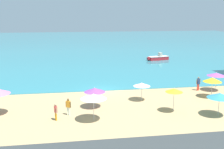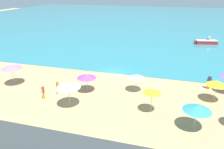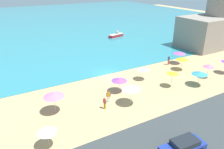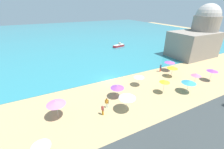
# 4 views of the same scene
# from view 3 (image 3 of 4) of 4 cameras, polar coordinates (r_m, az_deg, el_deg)

# --- Properties ---
(ground_plane) EXTENTS (160.00, 160.00, 0.00)m
(ground_plane) POSITION_cam_3_polar(r_m,az_deg,el_deg) (37.25, -1.12, 0.06)
(ground_plane) COLOR tan
(sea) EXTENTS (150.00, 110.00, 0.05)m
(sea) POSITION_cam_3_polar(r_m,az_deg,el_deg) (87.81, -19.03, 12.75)
(sea) COLOR teal
(sea) RESTS_ON ground_plane
(coastal_road) EXTENTS (80.00, 8.00, 0.06)m
(coastal_road) POSITION_cam_3_polar(r_m,az_deg,el_deg) (25.12, 19.62, -14.41)
(coastal_road) COLOR #353A3A
(coastal_road) RESTS_ON ground_plane
(beach_umbrella_0) EXTENTS (2.39, 2.39, 2.63)m
(beach_umbrella_0) POSITION_cam_3_polar(r_m,az_deg,el_deg) (27.71, 5.06, -3.46)
(beach_umbrella_0) COLOR #B2B2B7
(beach_umbrella_0) RESTS_ON ground_plane
(beach_umbrella_1) EXTENTS (2.15, 2.15, 2.47)m
(beach_umbrella_1) POSITION_cam_3_polar(r_m,az_deg,el_deg) (40.28, 17.92, 4.02)
(beach_umbrella_1) COLOR #B2B2B7
(beach_umbrella_1) RESTS_ON ground_plane
(beach_umbrella_2) EXTENTS (2.38, 2.38, 2.36)m
(beach_umbrella_2) POSITION_cam_3_polar(r_m,az_deg,el_deg) (35.21, 21.98, 0.41)
(beach_umbrella_2) COLOR #B2B2B7
(beach_umbrella_2) RESTS_ON ground_plane
(beach_umbrella_3) EXTENTS (1.92, 1.92, 2.12)m
(beach_umbrella_3) POSITION_cam_3_polar(r_m,az_deg,el_deg) (34.96, 8.19, 1.50)
(beach_umbrella_3) COLOR #B2B2B7
(beach_umbrella_3) RESTS_ON ground_plane
(beach_umbrella_4) EXTENTS (2.22, 2.22, 2.21)m
(beach_umbrella_4) POSITION_cam_3_polar(r_m,az_deg,el_deg) (30.85, 1.89, -1.28)
(beach_umbrella_4) COLOR #B2B2B7
(beach_umbrella_4) RESTS_ON ground_plane
(beach_umbrella_5) EXTENTS (1.73, 1.73, 2.52)m
(beach_umbrella_5) POSITION_cam_3_polar(r_m,az_deg,el_deg) (33.36, 15.54, 0.44)
(beach_umbrella_5) COLOR #B2B2B7
(beach_umbrella_5) RESTS_ON ground_plane
(beach_umbrella_6) EXTENTS (2.49, 2.49, 2.72)m
(beach_umbrella_6) POSITION_cam_3_polar(r_m,az_deg,el_deg) (26.82, -14.98, -5.13)
(beach_umbrella_6) COLOR #B2B2B7
(beach_umbrella_6) RESTS_ON ground_plane
(beach_umbrella_8) EXTENTS (1.87, 1.87, 2.15)m
(beach_umbrella_8) POSITION_cam_3_polar(r_m,az_deg,el_deg) (22.07, -16.64, -13.88)
(beach_umbrella_8) COLOR #B2B2B7
(beach_umbrella_8) RESTS_ON ground_plane
(beach_umbrella_9) EXTENTS (1.82, 1.82, 2.37)m
(beach_umbrella_9) POSITION_cam_3_polar(r_m,az_deg,el_deg) (38.65, 23.99, 2.13)
(beach_umbrella_9) COLOR #B2B2B7
(beach_umbrella_9) RESTS_ON ground_plane
(beach_umbrella_10) EXTENTS (2.32, 2.32, 2.42)m
(beach_umbrella_10) POSITION_cam_3_polar(r_m,az_deg,el_deg) (43.25, 17.21, 5.46)
(beach_umbrella_10) COLOR #B2B2B7
(beach_umbrella_10) RESTS_ON ground_plane
(bather_0) EXTENTS (0.57, 0.26, 1.80)m
(bather_0) POSITION_cam_3_polar(r_m,az_deg,el_deg) (42.48, 14.58, 3.80)
(bather_0) COLOR red
(bather_0) RESTS_ON ground_plane
(bather_1) EXTENTS (0.50, 0.37, 1.70)m
(bather_1) POSITION_cam_3_polar(r_m,az_deg,el_deg) (28.65, -0.94, -5.55)
(bather_1) COLOR white
(bather_1) RESTS_ON ground_plane
(bather_2) EXTENTS (0.30, 0.55, 1.62)m
(bather_2) POSITION_cam_3_polar(r_m,az_deg,el_deg) (27.34, -1.92, -7.25)
(bather_2) COLOR orange
(bather_2) RESTS_ON ground_plane
(parked_car_2) EXTENTS (4.52, 2.10, 1.39)m
(parked_car_2) POSITION_cam_3_polar(r_m,az_deg,el_deg) (22.22, 18.10, -17.35)
(parked_car_2) COLOR navy
(parked_car_2) RESTS_ON coastal_road
(skiff_nearshore) EXTENTS (4.81, 2.26, 1.53)m
(skiff_nearshore) POSITION_cam_3_polar(r_m,az_deg,el_deg) (61.71, 1.08, 10.22)
(skiff_nearshore) COLOR #B6242A
(skiff_nearshore) RESTS_ON sea
(harbor_fortress) EXTENTS (13.73, 8.92, 14.25)m
(harbor_fortress) POSITION_cam_3_polar(r_m,az_deg,el_deg) (57.83, 25.23, 12.10)
(harbor_fortress) COLOR gray
(harbor_fortress) RESTS_ON ground_plane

